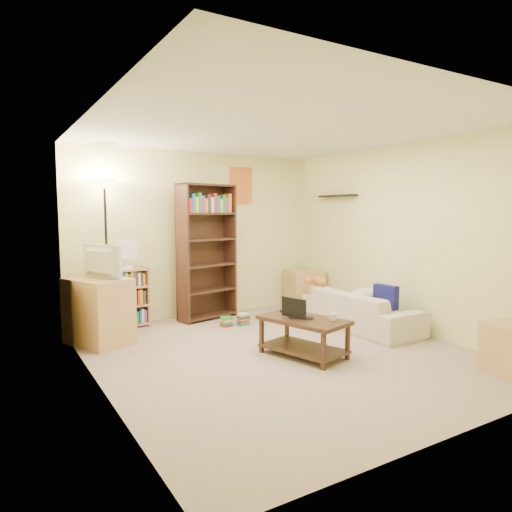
% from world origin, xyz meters
% --- Properties ---
extents(room, '(4.50, 4.54, 2.52)m').
position_xyz_m(room, '(0.00, 0.01, 1.62)').
color(room, tan).
rests_on(room, ground).
extents(sofa, '(1.80, 0.76, 0.52)m').
position_xyz_m(sofa, '(1.55, 0.36, 0.26)').
color(sofa, beige).
rests_on(sofa, ground).
extents(navy_pillow, '(0.13, 0.35, 0.31)m').
position_xyz_m(navy_pillow, '(1.63, -0.03, 0.50)').
color(navy_pillow, navy).
rests_on(navy_pillow, sofa).
extents(cream_blanket, '(0.48, 0.34, 0.20)m').
position_xyz_m(cream_blanket, '(1.68, 0.40, 0.44)').
color(cream_blanket, silver).
rests_on(cream_blanket, sofa).
extents(tabby_cat, '(0.41, 0.15, 0.14)m').
position_xyz_m(tabby_cat, '(1.33, 1.04, 0.59)').
color(tabby_cat, orange).
rests_on(tabby_cat, sofa).
extents(coffee_table, '(0.78, 1.08, 0.43)m').
position_xyz_m(coffee_table, '(0.15, -0.22, 0.28)').
color(coffee_table, '#3B2316').
rests_on(coffee_table, ground).
extents(laptop, '(0.47, 0.47, 0.02)m').
position_xyz_m(laptop, '(0.15, -0.17, 0.44)').
color(laptop, black).
rests_on(laptop, coffee_table).
extents(laptop_screen, '(0.10, 0.31, 0.21)m').
position_xyz_m(laptop_screen, '(0.02, -0.21, 0.56)').
color(laptop_screen, white).
rests_on(laptop_screen, laptop).
extents(mug, '(0.11, 0.11, 0.09)m').
position_xyz_m(mug, '(0.34, -0.49, 0.47)').
color(mug, white).
rests_on(mug, coffee_table).
extents(tv_remote, '(0.14, 0.17, 0.02)m').
position_xyz_m(tv_remote, '(0.16, 0.12, 0.44)').
color(tv_remote, black).
rests_on(tv_remote, coffee_table).
extents(tv_stand, '(0.79, 0.90, 0.80)m').
position_xyz_m(tv_stand, '(-1.70, 1.44, 0.40)').
color(tv_stand, tan).
rests_on(tv_stand, ground).
extents(television, '(0.77, 0.60, 0.41)m').
position_xyz_m(television, '(-1.70, 1.44, 1.01)').
color(television, black).
rests_on(television, tv_stand).
extents(tall_bookshelf, '(0.95, 0.49, 2.01)m').
position_xyz_m(tall_bookshelf, '(-0.01, 1.95, 1.06)').
color(tall_bookshelf, '#3D2017').
rests_on(tall_bookshelf, ground).
extents(short_bookshelf, '(0.66, 0.32, 0.82)m').
position_xyz_m(short_bookshelf, '(-1.22, 2.05, 0.41)').
color(short_bookshelf, tan).
rests_on(short_bookshelf, ground).
extents(desk_fan, '(0.29, 0.16, 0.43)m').
position_xyz_m(desk_fan, '(-1.18, 2.01, 1.05)').
color(desk_fan, white).
rests_on(desk_fan, short_bookshelf).
extents(floor_lamp, '(0.35, 0.35, 2.05)m').
position_xyz_m(floor_lamp, '(-1.45, 2.05, 1.63)').
color(floor_lamp, black).
rests_on(floor_lamp, ground).
extents(side_table, '(0.65, 0.65, 0.62)m').
position_xyz_m(side_table, '(1.72, 1.86, 0.31)').
color(side_table, tan).
rests_on(side_table, ground).
extents(book_stacks, '(0.41, 0.17, 0.17)m').
position_xyz_m(book_stacks, '(0.14, 1.36, 0.08)').
color(book_stacks, red).
rests_on(book_stacks, ground).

